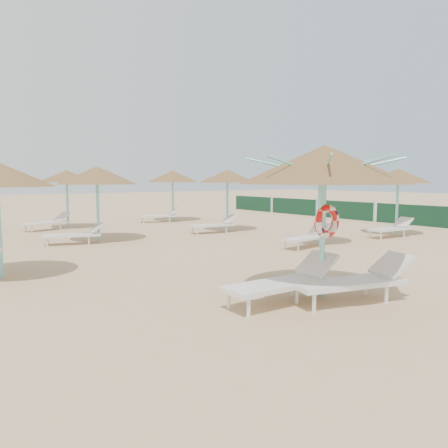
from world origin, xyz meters
TOP-DOWN VIEW (x-y plane):
  - ground at (0.00, 0.00)m, footprint 120.00×120.00m
  - main_palapa at (0.40, -0.13)m, footprint 3.25×3.25m
  - lounger_main_a at (-0.49, -0.04)m, footprint 2.36×0.79m
  - lounger_main_b at (0.62, -0.76)m, footprint 2.45×1.30m
  - palapa_field at (1.37, 10.11)m, footprint 19.06×13.77m
  - windbreak_fence at (14.00, 9.96)m, footprint 0.08×19.84m

SIDE VIEW (x-z plane):
  - ground at x=0.00m, z-range 0.00..0.00m
  - lounger_main_a at x=-0.49m, z-range -0.02..0.83m
  - lounger_main_b at x=0.62m, z-range -0.02..0.83m
  - windbreak_fence at x=14.00m, z-range -0.05..1.05m
  - palapa_field at x=1.37m, z-range 0.96..3.68m
  - main_palapa at x=0.40m, z-range 1.08..3.99m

